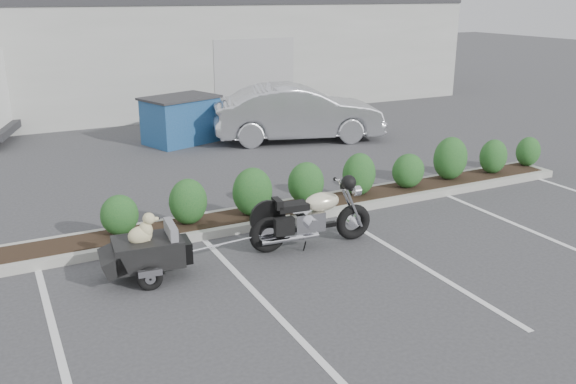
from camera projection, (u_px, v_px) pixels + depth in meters
name	position (u px, v px, depth m)	size (l,w,h in m)	color
ground	(329.00, 261.00, 9.73)	(90.00, 90.00, 0.00)	#38383A
planter_kerb	(317.00, 206.00, 12.00)	(12.00, 1.00, 0.15)	#9E9E93
building	(108.00, 49.00, 23.54)	(26.00, 10.00, 4.00)	#9EA099
motorcycle	(312.00, 218.00, 10.17)	(2.21, 0.77, 1.27)	black
pet_trailer	(147.00, 251.00, 9.02)	(1.77, 1.00, 1.05)	black
sedan	(298.00, 113.00, 17.49)	(1.69, 4.84, 1.60)	silver
dumpster	(181.00, 119.00, 17.24)	(2.35, 1.96, 1.32)	navy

